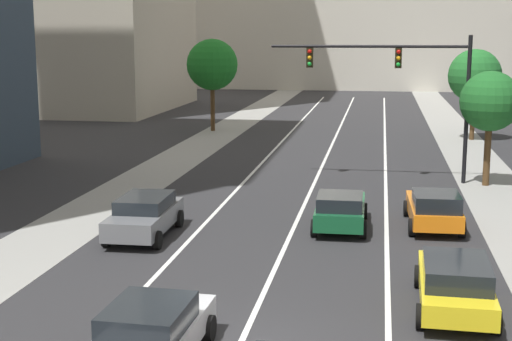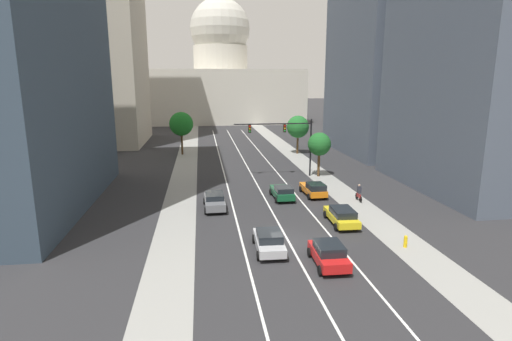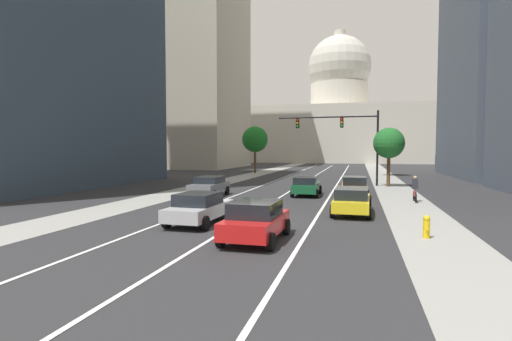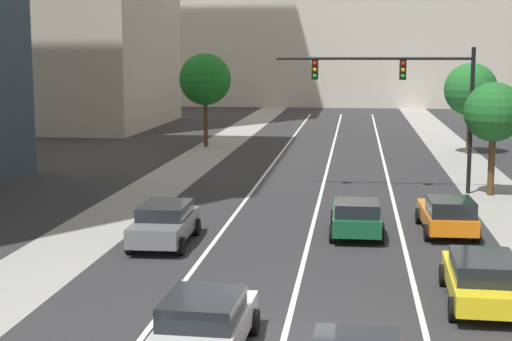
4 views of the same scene
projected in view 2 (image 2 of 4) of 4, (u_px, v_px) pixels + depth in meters
ground_plane at (239, 151)px, 68.72m from camera, size 400.00×400.00×0.00m
sidewalk_left at (187, 158)px, 62.77m from camera, size 3.21×130.00×0.01m
sidewalk_right at (294, 155)px, 65.00m from camera, size 3.21×130.00×0.01m
lane_stripe_left at (223, 171)px, 53.76m from camera, size 0.16×90.00×0.01m
lane_stripe_center at (249, 170)px, 54.21m from camera, size 0.16×90.00×0.01m
lane_stripe_right at (275, 169)px, 54.66m from camera, size 0.16×90.00×0.01m
office_tower_far_left at (81, 0)px, 72.34m from camera, size 20.48×21.36×51.39m
office_tower_far_right at (407, 10)px, 63.96m from camera, size 19.90×22.33×45.01m
capitol_building at (221, 81)px, 118.86m from camera, size 44.74×28.79×35.82m
car_green at (282, 192)px, 40.92m from camera, size 2.03×4.31×1.44m
car_red at (329, 254)px, 26.23m from camera, size 2.11×4.06×1.52m
car_orange at (314, 189)px, 42.00m from camera, size 2.10×4.46×1.50m
car_yellow at (342, 216)px, 33.75m from camera, size 2.12×4.70×1.43m
car_silver at (269, 241)px, 28.44m from camera, size 2.15×4.45×1.45m
car_gray at (215, 200)px, 37.87m from camera, size 2.09×4.48×1.47m
traffic_signal_mast at (287, 135)px, 49.62m from camera, size 9.60×0.39×7.13m
fire_hydrant at (406, 241)px, 29.11m from camera, size 0.26×0.35×0.91m
cyclist at (359, 193)px, 40.22m from camera, size 0.36×1.70×1.72m
street_tree_mid_right at (298, 127)px, 65.68m from camera, size 3.59×3.59×6.20m
street_tree_near_right at (319, 144)px, 50.04m from camera, size 2.85×2.85×5.49m
street_tree_mid_left at (181, 124)px, 64.76m from camera, size 3.79×3.79×6.84m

